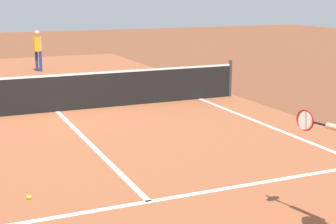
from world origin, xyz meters
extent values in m
plane|color=brown|center=(0.00, 0.00, 0.00)|extent=(60.00, 60.00, 0.00)
cube|color=#9E5433|center=(0.00, 0.00, 0.00)|extent=(10.62, 24.40, 0.00)
cube|color=white|center=(0.00, -6.40, 0.00)|extent=(8.22, 0.10, 0.01)
cube|color=white|center=(0.00, -3.20, 0.00)|extent=(0.10, 6.40, 0.01)
cylinder|color=#33383D|center=(5.09, 0.00, 0.54)|extent=(0.09, 0.09, 1.07)
cube|color=black|center=(0.00, 0.00, 0.46)|extent=(10.19, 0.02, 0.91)
cube|color=white|center=(0.00, 0.00, 0.94)|extent=(10.19, 0.03, 0.05)
cylinder|color=black|center=(1.71, -7.94, 1.35)|extent=(0.07, 0.22, 0.03)
torus|color=red|center=(1.66, -7.70, 1.35)|extent=(0.08, 0.28, 0.28)
cylinder|color=silver|center=(1.66, -7.70, 1.35)|extent=(0.25, 0.05, 0.25)
cylinder|color=navy|center=(0.89, 7.31, 0.39)|extent=(0.11, 0.11, 0.79)
cylinder|color=navy|center=(0.77, 7.50, 0.39)|extent=(0.11, 0.11, 0.79)
cylinder|color=gold|center=(0.83, 7.41, 1.06)|extent=(0.32, 0.32, 0.55)
sphere|color=tan|center=(0.83, 7.41, 1.49)|extent=(0.22, 0.22, 0.22)
cylinder|color=tan|center=(0.92, 7.26, 1.07)|extent=(0.08, 0.08, 0.54)
cylinder|color=tan|center=(0.74, 7.55, 1.07)|extent=(0.08, 0.08, 0.54)
sphere|color=#CCE033|center=(-1.57, -5.61, 0.03)|extent=(0.07, 0.07, 0.07)
camera|label=1|loc=(-2.53, -12.86, 2.92)|focal=54.81mm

